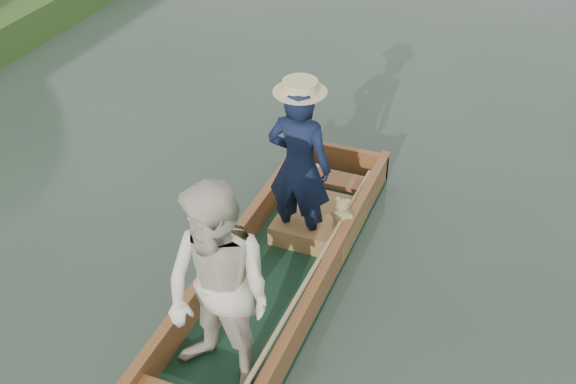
% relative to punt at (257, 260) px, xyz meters
% --- Properties ---
extents(ground, '(120.00, 120.00, 0.00)m').
position_rel_punt_xyz_m(ground, '(-0.04, 0.25, -0.77)').
color(ground, '#283D30').
rests_on(ground, ground).
extents(punt, '(1.21, 5.00, 2.08)m').
position_rel_punt_xyz_m(punt, '(0.00, 0.00, 0.00)').
color(punt, '#13311F').
rests_on(punt, ground).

